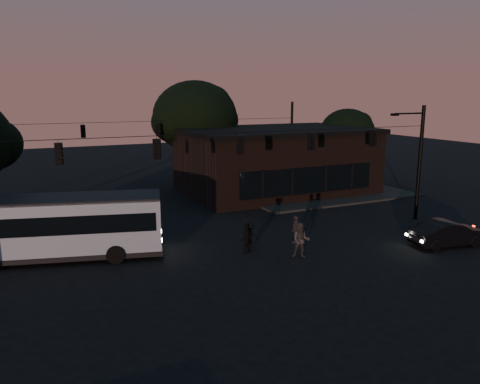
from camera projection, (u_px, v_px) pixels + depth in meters
name	position (u px, v px, depth m)	size (l,w,h in m)	color
ground	(276.00, 269.00, 22.35)	(120.00, 120.00, 0.00)	black
sidewalk_far_right	(317.00, 192.00, 39.74)	(14.00, 10.00, 0.15)	black
building	(276.00, 160.00, 39.69)	(15.40, 10.41, 5.40)	black
tree_behind	(195.00, 117.00, 42.22)	(7.60, 7.60, 9.43)	black
tree_right	(347.00, 132.00, 44.85)	(5.20, 5.20, 6.86)	black
signal_rig_near	(240.00, 166.00, 24.98)	(26.24, 0.30, 7.50)	black
signal_rig_far	(159.00, 143.00, 39.19)	(26.24, 0.30, 7.50)	black
bus	(47.00, 225.00, 23.33)	(11.60, 5.42, 3.18)	#8592AA
car	(449.00, 233.00, 25.61)	(1.51, 4.33, 1.43)	black
pedestrian_a	(247.00, 239.00, 24.35)	(0.57, 0.37, 1.56)	black
pedestrian_b	(301.00, 240.00, 23.72)	(0.89, 0.69, 1.83)	#353030
pedestrian_c	(296.00, 229.00, 26.13)	(0.92, 0.38, 1.57)	#312830
pedestrian_d	(250.00, 237.00, 24.81)	(1.00, 0.57, 1.55)	black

